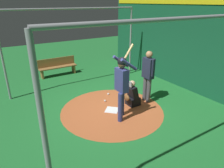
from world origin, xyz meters
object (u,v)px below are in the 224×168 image
Objects in this scene: catcher at (132,96)px; baseball_0 at (105,101)px; bench at (58,66)px; baseball_1 at (108,94)px; umpire at (148,74)px; batter at (122,82)px; home_plate at (112,110)px.

catcher reaches higher than baseball_0.
baseball_1 is (-0.90, 3.29, -0.41)m from bench.
batter is at bearing 18.85° from umpire.
catcher is 4.59m from bench.
baseball_0 is 0.59m from baseball_1.
bench is (0.38, -4.39, 0.44)m from home_plate.
batter is (0.00, 0.55, 1.19)m from home_plate.
bench is at bearing -75.11° from catcher.
bench is 24.52× the size of baseball_0.
home_plate is 1.21m from baseball_1.
home_plate is 0.87m from catcher.
catcher is at bearing 103.95° from baseball_1.
bench reaches higher than baseball_1.
umpire reaches higher than home_plate.
bench is (1.18, -4.43, 0.09)m from catcher.
catcher is 1.21m from baseball_1.
batter reaches higher than baseball_0.
umpire reaches higher than catcher.
baseball_1 is (0.28, -1.14, -0.31)m from catcher.
catcher reaches higher than bench.
batter reaches higher than baseball_1.
catcher is (-0.80, 0.04, 0.34)m from home_plate.
home_plate is 0.46× the size of catcher.
baseball_0 is at bearing 97.55° from bench.
bench reaches higher than baseball_0.
home_plate is 5.68× the size of baseball_1.
umpire is at bearing 129.04° from baseball_1.
baseball_1 is at bearing -107.39° from batter.
bench reaches higher than home_plate.
baseball_0 is 1.00× the size of baseball_1.
umpire is 24.97× the size of baseball_1.
batter is 1.54m from umpire.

